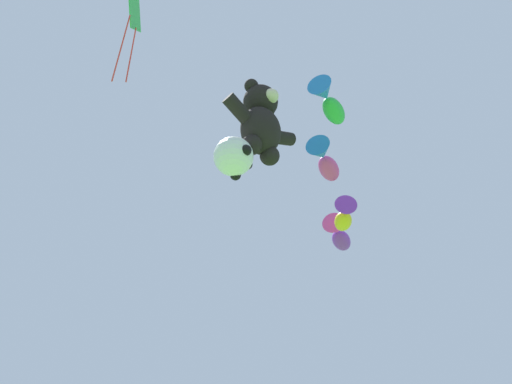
# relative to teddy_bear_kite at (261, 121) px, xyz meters

# --- Properties ---
(teddy_bear_kite) EXTENTS (2.39, 1.05, 2.43)m
(teddy_bear_kite) POSITION_rel_teddy_bear_kite_xyz_m (0.00, 0.00, 0.00)
(teddy_bear_kite) COLOR black
(soccer_ball_kite) EXTENTS (1.03, 1.02, 0.94)m
(soccer_ball_kite) POSITION_rel_teddy_bear_kite_xyz_m (-0.70, 0.19, -1.44)
(soccer_ball_kite) COLOR white
(fish_kite_emerald) EXTENTS (1.70, 1.08, 0.65)m
(fish_kite_emerald) POSITION_rel_teddy_bear_kite_xyz_m (1.33, -1.20, 0.74)
(fish_kite_emerald) COLOR green
(fish_kite_magenta) EXTENTS (1.88, 1.31, 0.72)m
(fish_kite_magenta) POSITION_rel_teddy_bear_kite_xyz_m (2.88, 0.25, 0.46)
(fish_kite_magenta) COLOR #E53F9E
(fish_kite_goldfin) EXTENTS (1.55, 1.50, 0.72)m
(fish_kite_goldfin) POSITION_rel_teddy_bear_kite_xyz_m (5.06, 1.31, -0.04)
(fish_kite_goldfin) COLOR yellow
(fish_kite_violet) EXTENTS (2.12, 1.54, 0.81)m
(fish_kite_violet) POSITION_rel_teddy_bear_kite_xyz_m (6.55, 2.67, 0.41)
(fish_kite_violet) COLOR purple
(diamond_kite) EXTENTS (0.85, 0.79, 3.02)m
(diamond_kite) POSITION_rel_teddy_bear_kite_xyz_m (-3.58, 0.66, 1.38)
(diamond_kite) COLOR green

